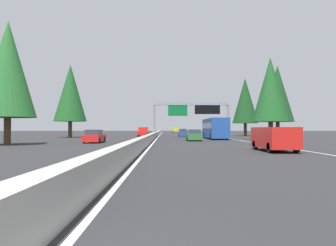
# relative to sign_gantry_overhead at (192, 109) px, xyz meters

# --- Properties ---
(ground_plane) EXTENTS (320.00, 320.00, 0.00)m
(ground_plane) POSITION_rel_sign_gantry_overhead_xyz_m (9.09, 6.04, -4.76)
(ground_plane) COLOR #262628
(median_barrier) EXTENTS (180.00, 0.56, 0.90)m
(median_barrier) POSITION_rel_sign_gantry_overhead_xyz_m (29.09, 6.34, -4.31)
(median_barrier) COLOR #9E9B93
(median_barrier) RESTS_ON ground
(shoulder_stripe_right) EXTENTS (160.00, 0.16, 0.01)m
(shoulder_stripe_right) POSITION_rel_sign_gantry_overhead_xyz_m (19.09, -5.48, -4.76)
(shoulder_stripe_right) COLOR silver
(shoulder_stripe_right) RESTS_ON ground
(shoulder_stripe_median) EXTENTS (160.00, 0.16, 0.01)m
(shoulder_stripe_median) POSITION_rel_sign_gantry_overhead_xyz_m (19.09, 5.79, -4.76)
(shoulder_stripe_median) COLOR silver
(shoulder_stripe_median) RESTS_ON ground
(sign_gantry_overhead) EXTENTS (0.50, 12.68, 5.98)m
(sign_gantry_overhead) POSITION_rel_sign_gantry_overhead_xyz_m (0.00, 0.00, 0.00)
(sign_gantry_overhead) COLOR gray
(sign_gantry_overhead) RESTS_ON ground
(minivan_far_left) EXTENTS (5.00, 1.95, 1.69)m
(minivan_far_left) POSITION_rel_sign_gantry_overhead_xyz_m (-31.08, -3.19, -3.81)
(minivan_far_left) COLOR red
(minivan_far_left) RESTS_ON ground
(sedan_distant_a) EXTENTS (4.40, 1.80, 1.47)m
(sedan_distant_a) POSITION_rel_sign_gantry_overhead_xyz_m (-11.71, 0.75, -4.08)
(sedan_distant_a) COLOR #2D6B38
(sedan_distant_a) RESTS_ON ground
(bus_near_right) EXTENTS (11.50, 2.55, 3.10)m
(bus_near_right) POSITION_rel_sign_gantry_overhead_xyz_m (-4.03, -3.16, -3.05)
(bus_near_right) COLOR #1E4793
(bus_near_right) RESTS_ON ground
(pickup_mid_left) EXTENTS (5.60, 2.00, 1.86)m
(pickup_mid_left) POSITION_rel_sign_gantry_overhead_xyz_m (67.78, 0.50, -3.85)
(pickup_mid_left) COLOR #AD931E
(pickup_mid_left) RESTS_ON ground
(sedan_mid_right) EXTENTS (4.40, 1.80, 1.47)m
(sedan_mid_right) POSITION_rel_sign_gantry_overhead_xyz_m (13.01, 0.86, -4.08)
(sedan_mid_right) COLOR #1E4793
(sedan_mid_right) RESTS_ON ground
(sedan_distant_b) EXTENTS (4.40, 1.80, 1.47)m
(sedan_distant_b) POSITION_rel_sign_gantry_overhead_xyz_m (77.67, -2.82, -4.08)
(sedan_distant_b) COLOR #1E4793
(sedan_distant_b) RESTS_ON ground
(oncoming_near) EXTENTS (4.40, 1.80, 1.47)m
(oncoming_near) POSITION_rel_sign_gantry_overhead_xyz_m (-17.41, 12.41, -4.08)
(oncoming_near) COLOR red
(oncoming_near) RESTS_ON ground
(oncoming_far) EXTENTS (5.60, 2.00, 1.86)m
(oncoming_far) POSITION_rel_sign_gantry_overhead_xyz_m (12.52, 9.01, -3.85)
(oncoming_far) COLOR red
(oncoming_far) RESTS_ON ground
(conifer_right_near) EXTENTS (5.10, 5.10, 11.60)m
(conifer_right_near) POSITION_rel_sign_gantry_overhead_xyz_m (-8.64, -10.28, 2.29)
(conifer_right_near) COLOR #4C3823
(conifer_right_near) RESTS_ON ground
(conifer_right_mid) EXTENTS (5.51, 5.51, 12.53)m
(conifer_right_mid) POSITION_rel_sign_gantry_overhead_xyz_m (2.02, -14.98, 2.86)
(conifer_right_mid) COLOR #4C3823
(conifer_right_mid) RESTS_ON ground
(conifer_right_far) EXTENTS (5.49, 5.49, 12.47)m
(conifer_right_far) POSITION_rel_sign_gantry_overhead_xyz_m (15.69, -12.75, 2.82)
(conifer_right_far) COLOR #4C3823
(conifer_right_far) RESTS_ON ground
(conifer_left_foreground) EXTENTS (5.37, 5.37, 12.20)m
(conifer_left_foreground) POSITION_rel_sign_gantry_overhead_xyz_m (-22.04, 19.87, 2.66)
(conifer_left_foreground) COLOR #4C3823
(conifer_left_foreground) RESTS_ON ground
(conifer_left_near) EXTENTS (5.75, 5.75, 13.08)m
(conifer_left_near) POSITION_rel_sign_gantry_overhead_xyz_m (4.11, 21.46, 3.19)
(conifer_left_near) COLOR #4C3823
(conifer_left_near) RESTS_ON ground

